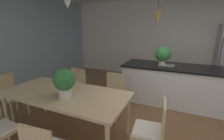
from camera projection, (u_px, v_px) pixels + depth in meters
ground_plane at (174, 133)px, 2.74m from camera, size 10.00×8.40×0.04m
wall_back_kitchen at (184, 40)px, 5.26m from camera, size 10.00×0.12×2.70m
window_wall_left_glazing at (9, 44)px, 3.98m from camera, size 0.06×8.40×2.70m
dining_table at (65, 96)px, 2.52m from camera, size 2.03×0.95×0.75m
chair_kitchen_end at (152, 130)px, 2.03m from camera, size 0.44×0.44×0.87m
chair_far_left at (75, 87)px, 3.50m from camera, size 0.41×0.41×0.87m
chair_far_right at (113, 94)px, 3.14m from camera, size 0.41×0.41×0.87m
chair_window_end at (11, 94)px, 3.12m from camera, size 0.41×0.41×0.87m
kitchen_island at (172, 84)px, 3.74m from camera, size 2.28×0.92×0.91m
pendant_over_table at (67, 2)px, 2.23m from camera, size 0.18×0.18×0.69m
pendant_over_island_main at (157, 18)px, 3.52m from camera, size 0.18×0.18×0.87m
potted_plant_on_island at (163, 55)px, 3.66m from camera, size 0.35×0.35×0.43m
potted_plant_on_table at (64, 81)px, 2.28m from camera, size 0.32×0.32×0.43m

